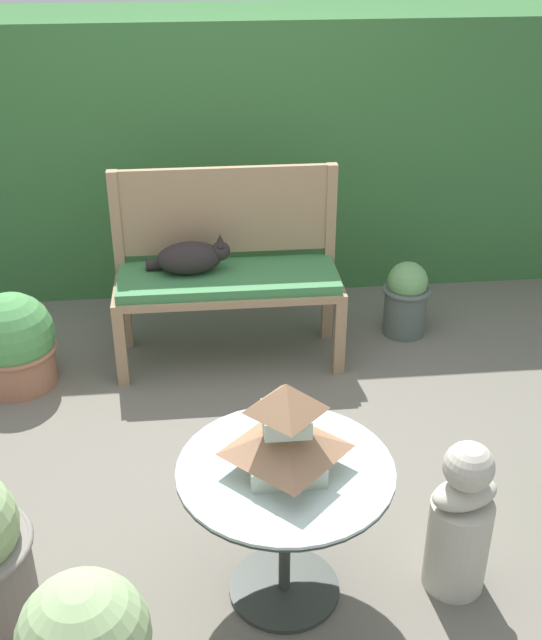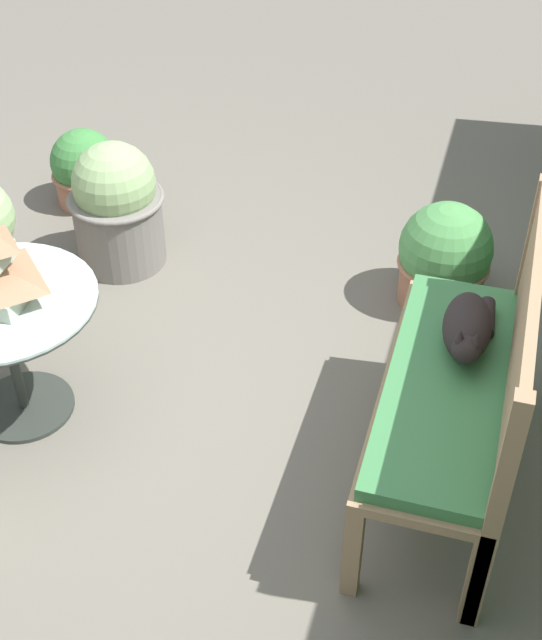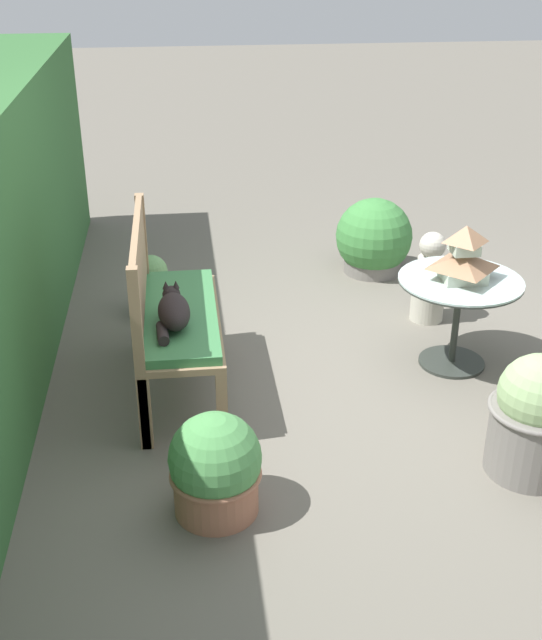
% 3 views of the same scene
% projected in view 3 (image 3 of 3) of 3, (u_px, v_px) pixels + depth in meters
% --- Properties ---
extents(ground, '(30.00, 30.00, 0.00)m').
position_uv_depth(ground, '(357.00, 380.00, 4.98)').
color(ground, '#666056').
extents(garden_bench, '(1.23, 0.47, 0.53)m').
position_uv_depth(garden_bench, '(180.00, 322.00, 4.70)').
color(garden_bench, '#937556').
rests_on(garden_bench, ground).
extents(bench_backrest, '(1.23, 0.06, 1.05)m').
position_uv_depth(bench_backrest, '(140.00, 278.00, 4.55)').
color(bench_backrest, '#937556').
rests_on(bench_backrest, ground).
extents(cat, '(0.46, 0.20, 0.20)m').
position_uv_depth(cat, '(173.00, 311.00, 4.45)').
color(cat, black).
rests_on(cat, garden_bench).
extents(patio_table, '(0.77, 0.77, 0.59)m').
position_uv_depth(patio_table, '(459.00, 297.00, 4.97)').
color(patio_table, '#2D332D').
rests_on(patio_table, ground).
extents(pagoda_birdhouse, '(0.35, 0.35, 0.35)m').
position_uv_depth(pagoda_birdhouse, '(463.00, 257.00, 4.85)').
color(pagoda_birdhouse, '#B2BCA8').
rests_on(pagoda_birdhouse, patio_table).
extents(garden_bust, '(0.29, 0.24, 0.66)m').
position_uv_depth(garden_bust, '(429.00, 281.00, 5.63)').
color(garden_bust, '#B7B2A3').
rests_on(garden_bust, ground).
extents(potted_plant_bench_left, '(0.49, 0.49, 0.66)m').
position_uv_depth(potted_plant_bench_left, '(535.00, 417.00, 4.04)').
color(potted_plant_bench_left, slate).
rests_on(potted_plant_bench_left, ground).
extents(potted_plant_hedge_corner, '(0.61, 0.61, 0.61)m').
position_uv_depth(potted_plant_hedge_corner, '(374.00, 240.00, 6.42)').
color(potted_plant_hedge_corner, slate).
rests_on(potted_plant_hedge_corner, ground).
extents(potted_plant_table_near, '(0.45, 0.45, 0.52)m').
position_uv_depth(potted_plant_table_near, '(215.00, 468.00, 3.79)').
color(potted_plant_table_near, '#9E664C').
rests_on(potted_plant_table_near, ground).
extents(potted_plant_path_edge, '(0.28, 0.28, 0.46)m').
position_uv_depth(potted_plant_path_edge, '(152.00, 285.00, 5.72)').
color(potted_plant_path_edge, '#4C5651').
rests_on(potted_plant_path_edge, ground).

